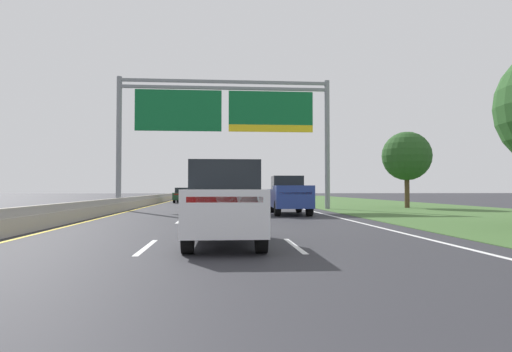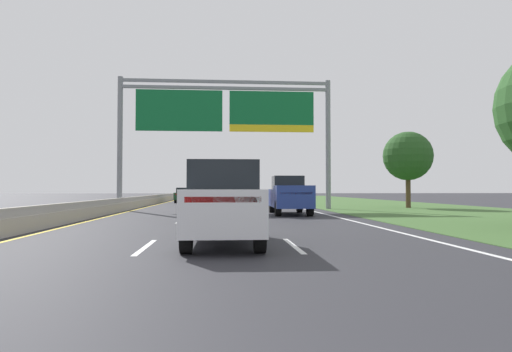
# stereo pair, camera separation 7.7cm
# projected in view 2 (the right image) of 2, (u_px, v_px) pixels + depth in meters

# --- Properties ---
(ground_plane) EXTENTS (220.00, 220.00, 0.00)m
(ground_plane) POSITION_uv_depth(u_px,v_px,m) (222.00, 207.00, 35.50)
(ground_plane) COLOR #2B2B30
(lane_striping) EXTENTS (11.96, 106.00, 0.01)m
(lane_striping) POSITION_uv_depth(u_px,v_px,m) (222.00, 207.00, 35.05)
(lane_striping) COLOR white
(lane_striping) RESTS_ON ground
(grass_verge_right) EXTENTS (14.00, 110.00, 0.02)m
(grass_verge_right) POSITION_uv_depth(u_px,v_px,m) (391.00, 206.00, 36.57)
(grass_verge_right) COLOR #3D602D
(grass_verge_right) RESTS_ON ground
(median_barrier_concrete) EXTENTS (0.60, 110.00, 0.85)m
(median_barrier_concrete) POSITION_uv_depth(u_px,v_px,m) (138.00, 203.00, 35.01)
(median_barrier_concrete) COLOR #A8A399
(median_barrier_concrete) RESTS_ON ground
(overhead_sign_gantry) EXTENTS (15.06, 0.42, 9.27)m
(overhead_sign_gantry) POSITION_uv_depth(u_px,v_px,m) (226.00, 116.00, 31.27)
(overhead_sign_gantry) COLOR gray
(overhead_sign_gantry) RESTS_ON ground
(pickup_truck_blue) EXTENTS (2.13, 5.45, 2.20)m
(pickup_truck_blue) POSITION_uv_depth(u_px,v_px,m) (289.00, 195.00, 25.29)
(pickup_truck_blue) COLOR navy
(pickup_truck_blue) RESTS_ON ground
(car_darkgreen_left_lane_sedan) EXTENTS (1.92, 4.44, 1.57)m
(car_darkgreen_left_lane_sedan) POSITION_uv_depth(u_px,v_px,m) (185.00, 195.00, 46.39)
(car_darkgreen_left_lane_sedan) COLOR #193D23
(car_darkgreen_left_lane_sedan) RESTS_ON ground
(car_red_centre_lane_sedan) EXTENTS (1.91, 4.44, 1.57)m
(car_red_centre_lane_sedan) POSITION_uv_depth(u_px,v_px,m) (219.00, 195.00, 42.72)
(car_red_centre_lane_sedan) COLOR maroon
(car_red_centre_lane_sedan) RESTS_ON ground
(car_silver_centre_lane_sedan) EXTENTS (1.84, 4.41, 1.57)m
(car_silver_centre_lane_sedan) POSITION_uv_depth(u_px,v_px,m) (221.00, 198.00, 28.91)
(car_silver_centre_lane_sedan) COLOR #B2B5BA
(car_silver_centre_lane_sedan) RESTS_ON ground
(car_white_centre_lane_suv) EXTENTS (1.94, 4.72, 2.11)m
(car_white_centre_lane_suv) POSITION_uv_depth(u_px,v_px,m) (224.00, 202.00, 11.48)
(car_white_centre_lane_suv) COLOR silver
(car_white_centre_lane_suv) RESTS_ON ground
(roadside_tree_mid) EXTENTS (3.70, 3.70, 5.79)m
(roadside_tree_mid) POSITION_uv_depth(u_px,v_px,m) (408.00, 156.00, 33.54)
(roadside_tree_mid) COLOR #4C3823
(roadside_tree_mid) RESTS_ON ground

